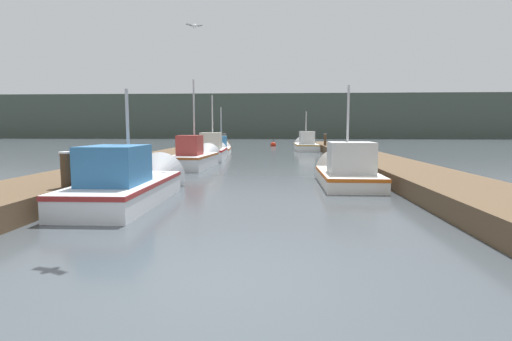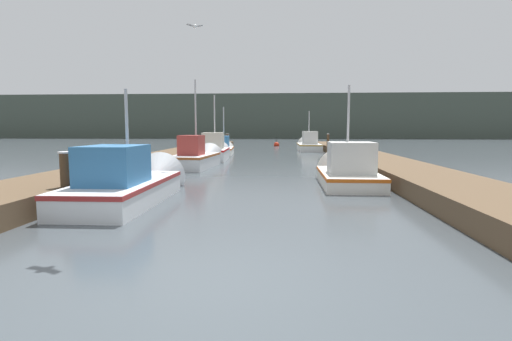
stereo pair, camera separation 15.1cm
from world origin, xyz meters
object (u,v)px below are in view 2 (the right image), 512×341
Objects in this scene: fishing_boat_4 at (224,148)px; mooring_piling_2 at (67,180)px; fishing_boat_5 at (308,145)px; fishing_boat_3 at (215,151)px; mooring_piling_0 at (227,141)px; fishing_boat_1 at (346,171)px; channel_buoy at (276,145)px; fishing_boat_0 at (132,182)px; fishing_boat_2 at (198,158)px; seagull_lead at (195,26)px; mooring_piling_1 at (328,143)px.

mooring_piling_2 is (-0.80, -19.87, 0.28)m from fishing_boat_4.
fishing_boat_5 is at bearing 33.90° from fishing_boat_4.
fishing_boat_4 reaches higher than fishing_boat_5.
mooring_piling_0 is (-1.17, 13.62, 0.14)m from fishing_boat_3.
channel_buoy is at bearing 96.43° from fishing_boat_1.
fishing_boat_0 is 1.07× the size of fishing_boat_4.
fishing_boat_2 is 8.93× the size of seagull_lead.
fishing_boat_4 reaches higher than mooring_piling_1.
mooring_piling_1 is at bearing -65.96° from channel_buoy.
seagull_lead is (-5.18, -20.20, 4.87)m from fishing_boat_5.
channel_buoy is at bearing 84.96° from fishing_boat_2.
fishing_boat_0 is 26.97m from mooring_piling_0.
mooring_piling_2 is (-0.97, -10.13, 0.23)m from fishing_boat_2.
fishing_boat_4 is at bearing 113.56° from fishing_boat_1.
seagull_lead is (2.18, -23.35, 4.66)m from mooring_piling_0.
fishing_boat_4 is 3.76× the size of mooring_piling_2.
fishing_boat_0 is 3.79× the size of mooring_piling_1.
fishing_boat_4 is at bearing 90.22° from fishing_boat_3.
fishing_boat_2 is at bearing -113.94° from fishing_boat_5.
fishing_boat_2 is (-6.30, 5.46, 0.04)m from fishing_boat_1.
fishing_boat_0 is 18.67m from fishing_boat_4.
mooring_piling_0 is (-1.07, 18.01, 0.22)m from fishing_boat_2.
fishing_boat_4 reaches higher than fishing_boat_0.
fishing_boat_2 is at bearing 90.35° from fishing_boat_0.
fishing_boat_1 is 3.21× the size of mooring_piling_1.
fishing_boat_1 is at bearing 32.78° from mooring_piling_2.
mooring_piling_2 is (0.10, -28.15, 0.00)m from mooring_piling_0.
fishing_boat_3 is 0.91× the size of fishing_boat_4.
fishing_boat_4 is 8.25m from fishing_boat_5.
channel_buoy is (4.53, 3.90, -0.52)m from mooring_piling_0.
fishing_boat_3 is at bearing -85.10° from mooring_piling_0.
mooring_piling_0 is (-1.20, 26.95, 0.22)m from fishing_boat_0.
mooring_piling_0 is at bearing 91.64° from fishing_boat_4.
mooring_piling_2 is at bearing -110.87° from mooring_piling_1.
mooring_piling_1 is 1.06× the size of mooring_piling_2.
fishing_boat_1 is 3.43× the size of mooring_piling_0.
fishing_boat_4 reaches higher than mooring_piling_0.
fishing_boat_1 reaches higher than mooring_piling_0.
fishing_boat_4 reaches higher than fishing_boat_1.
fishing_boat_5 is (-0.00, 20.32, 0.05)m from fishing_boat_1.
fishing_boat_4 is at bearing 87.69° from mooring_piling_2.
fishing_boat_0 is 1.18× the size of fishing_boat_3.
fishing_boat_4 is 8.34m from mooring_piling_0.
fishing_boat_4 is (-0.30, 18.66, -0.06)m from fishing_boat_0.
fishing_boat_1 is (6.16, 3.47, -0.04)m from fishing_boat_0.
seagull_lead reaches higher than mooring_piling_2.
mooring_piling_1 is at bearing 69.13° from mooring_piling_2.
fishing_boat_0 reaches higher than mooring_piling_0.
fishing_boat_2 is 0.96× the size of fishing_boat_4.
fishing_boat_2 is 1.06× the size of fishing_boat_3.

